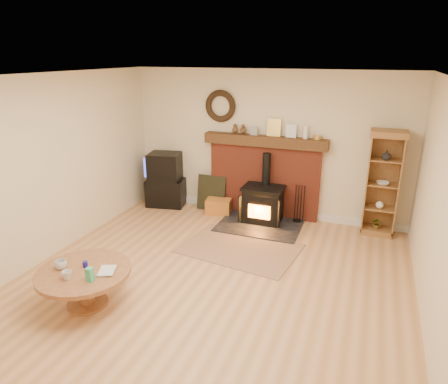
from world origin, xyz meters
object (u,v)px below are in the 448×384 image
at_px(curio_cabinet, 382,183).
at_px(coffee_table, 84,277).
at_px(wood_stove, 262,206).
at_px(tv_unit, 166,181).

bearing_deg(curio_cabinet, coffee_table, -133.55).
bearing_deg(wood_stove, curio_cabinet, 8.49).
relative_size(tv_unit, curio_cabinet, 0.61).
height_order(wood_stove, curio_cabinet, curio_cabinet).
distance_m(curio_cabinet, coffee_table, 4.68).
bearing_deg(wood_stove, tv_unit, 174.30).
distance_m(tv_unit, curio_cabinet, 3.92).
height_order(tv_unit, coffee_table, tv_unit).
distance_m(tv_unit, coffee_table, 3.36).
xyz_separation_m(wood_stove, coffee_table, (-1.31, -3.09, 0.06)).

